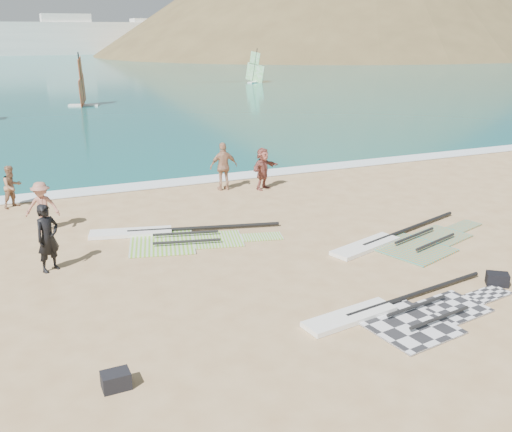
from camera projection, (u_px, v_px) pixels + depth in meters
name	position (u px, v px, depth m)	size (l,w,h in m)	color
ground	(290.00, 309.00, 13.42)	(300.00, 300.00, 0.00)	tan
sea	(31.00, 58.00, 128.82)	(300.00, 240.00, 0.06)	#0C4D55
surf_line	(162.00, 185.00, 24.17)	(300.00, 1.20, 0.04)	white
headland_main	(357.00, 53.00, 158.70)	(143.00, 143.00, 45.00)	brown
headland_minor	(434.00, 50.00, 180.47)	(70.00, 70.00, 28.00)	brown
rig_grey	(400.00, 313.00, 13.12)	(5.63, 2.56, 0.20)	#28282B
rig_green	(170.00, 236.00, 17.99)	(6.07, 3.08, 0.20)	#75CA20
rig_orange	(403.00, 242.00, 17.55)	(6.11, 3.45, 0.20)	orange
gear_bag_near	(116.00, 380.00, 10.43)	(0.51, 0.37, 0.33)	black
gear_bag_far	(497.00, 279.00, 14.65)	(0.54, 0.38, 0.32)	black
person_wetsuit	(48.00, 238.00, 15.30)	(0.69, 0.45, 1.88)	black
beachgoer_left	(12.00, 187.00, 20.89)	(0.76, 0.59, 1.57)	#966B4E
beachgoer_mid	(42.00, 207.00, 18.37)	(1.07, 0.61, 1.65)	#A26756
beachgoer_back	(224.00, 166.00, 23.10)	(1.15, 0.48, 1.96)	tan
beachgoer_right	(263.00, 168.00, 23.28)	(1.60, 0.51, 1.73)	#975045
windsurfer_centre	(82.00, 91.00, 48.32)	(2.58, 2.94, 4.53)	white
windsurfer_right	(255.00, 73.00, 69.69)	(2.26, 2.36, 4.14)	white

